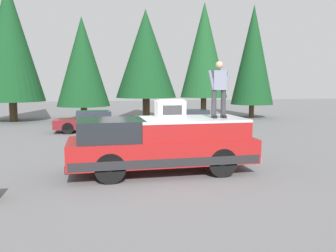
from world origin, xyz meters
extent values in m
plane|color=slate|center=(0.00, 0.00, 0.00)|extent=(90.00, 90.00, 0.00)
cube|color=maroon|center=(0.11, -0.18, 0.70)|extent=(2.00, 5.50, 0.70)
cube|color=#232326|center=(0.11, -0.18, 0.51)|extent=(2.01, 5.39, 0.24)
cube|color=black|center=(0.11, 1.33, 1.35)|extent=(1.84, 1.87, 0.60)
cube|color=maroon|center=(0.11, -1.06, 1.31)|extent=(1.92, 3.19, 0.52)
cube|color=#B7BABF|center=(0.11, -1.06, 1.61)|extent=(1.94, 3.19, 0.08)
cube|color=#232326|center=(0.11, 2.51, 0.43)|extent=(1.96, 0.16, 0.20)
cube|color=#B2B5BA|center=(0.11, -2.87, 0.43)|extent=(1.96, 0.16, 0.20)
cylinder|color=black|center=(-0.74, 1.41, 0.42)|extent=(0.30, 0.84, 0.84)
cylinder|color=black|center=(0.96, 1.41, 0.42)|extent=(0.30, 0.84, 0.84)
cylinder|color=black|center=(-0.74, -1.78, 0.42)|extent=(0.30, 0.84, 0.84)
cylinder|color=black|center=(0.96, -1.78, 0.42)|extent=(0.30, 0.84, 0.84)
cube|color=white|center=(0.18, -0.45, 1.91)|extent=(0.64, 0.84, 0.52)
cube|color=#2D2D30|center=(-0.14, -0.45, 1.91)|extent=(0.01, 0.59, 0.29)
cube|color=#99999E|center=(0.18, -0.45, 2.19)|extent=(0.58, 0.76, 0.04)
cylinder|color=#333338|center=(-0.12, -2.03, 2.07)|extent=(0.15, 0.15, 0.84)
cube|color=black|center=(-0.16, -2.03, 1.69)|extent=(0.26, 0.11, 0.08)
cylinder|color=#333338|center=(-0.12, -1.73, 2.07)|extent=(0.15, 0.15, 0.84)
cube|color=black|center=(-0.16, -1.73, 1.69)|extent=(0.26, 0.11, 0.08)
cube|color=gray|center=(-0.12, -1.88, 2.78)|extent=(0.24, 0.40, 0.58)
sphere|color=tan|center=(-0.12, -1.88, 3.23)|extent=(0.22, 0.22, 0.22)
cylinder|color=gray|center=(-0.15, -2.13, 2.78)|extent=(0.09, 0.23, 0.58)
cylinder|color=gray|center=(-0.15, -1.64, 2.78)|extent=(0.09, 0.23, 0.58)
cube|color=black|center=(9.55, -3.72, 0.49)|extent=(1.64, 4.10, 0.50)
cube|color=#282D38|center=(9.55, -3.82, 0.95)|extent=(1.31, 1.89, 0.42)
cylinder|color=black|center=(8.83, -2.45, 0.31)|extent=(0.20, 0.62, 0.62)
cylinder|color=black|center=(10.27, -2.45, 0.31)|extent=(0.20, 0.62, 0.62)
cylinder|color=black|center=(8.83, -4.99, 0.31)|extent=(0.20, 0.62, 0.62)
cylinder|color=black|center=(10.27, -4.99, 0.31)|extent=(0.20, 0.62, 0.62)
cube|color=maroon|center=(9.79, 1.87, 0.49)|extent=(1.64, 4.10, 0.50)
cube|color=#282D38|center=(9.79, 1.77, 0.95)|extent=(1.31, 1.89, 0.42)
cylinder|color=black|center=(9.07, 3.14, 0.31)|extent=(0.20, 0.62, 0.62)
cylinder|color=black|center=(10.51, 3.14, 0.31)|extent=(0.20, 0.62, 0.62)
cylinder|color=black|center=(9.07, 0.60, 0.31)|extent=(0.20, 0.62, 0.62)
cylinder|color=black|center=(10.51, 0.60, 0.31)|extent=(0.20, 0.62, 0.62)
cylinder|color=#4C3826|center=(15.35, -10.45, 0.53)|extent=(0.39, 0.39, 1.06)
cone|color=#14421E|center=(15.35, -10.45, 4.88)|extent=(3.28, 3.28, 7.62)
cylinder|color=#4C3826|center=(14.57, -6.22, 0.84)|extent=(0.41, 0.41, 1.68)
cone|color=#194C23|center=(14.57, -6.22, 5.10)|extent=(3.43, 3.43, 6.83)
cylinder|color=#4C3826|center=(15.76, -2.11, 0.83)|extent=(0.54, 0.54, 1.65)
cone|color=#14421E|center=(15.76, -2.11, 4.86)|extent=(4.47, 4.47, 6.41)
cylinder|color=#4C3826|center=(14.75, 2.41, 0.57)|extent=(0.43, 0.43, 1.14)
cone|color=#14421E|center=(14.75, 2.41, 4.16)|extent=(3.61, 3.61, 6.06)
cylinder|color=#4C3826|center=(16.41, 7.33, 0.72)|extent=(0.54, 0.54, 1.43)
cone|color=#14421E|center=(16.41, 7.33, 5.57)|extent=(4.48, 4.48, 8.27)
camera|label=1|loc=(-10.02, 1.83, 2.68)|focal=37.22mm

